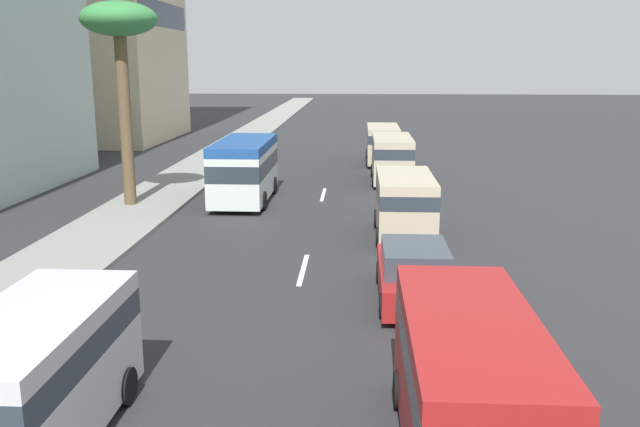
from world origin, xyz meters
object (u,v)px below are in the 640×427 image
(palm_tree, at_px, (120,32))
(van_second, at_px, (36,370))
(van_fifth, at_px, (469,380))
(van_fourth, at_px, (405,202))
(van_third, at_px, (392,156))
(van_sixth, at_px, (383,142))
(car_seventh, at_px, (414,274))
(minibus_lead, at_px, (245,168))

(palm_tree, bearing_deg, van_second, -165.47)
(van_fifth, distance_m, palm_tree, 23.03)
(van_fifth, bearing_deg, van_fourth, 0.30)
(van_fifth, xyz_separation_m, palm_tree, (18.67, 11.97, 6.20))
(van_third, distance_m, van_fifth, 25.71)
(van_fourth, distance_m, van_sixth, 18.31)
(van_second, xyz_separation_m, palm_tree, (18.62, 4.83, 6.26))
(palm_tree, bearing_deg, van_sixth, -40.38)
(van_fourth, bearing_deg, van_second, 153.36)
(car_seventh, bearing_deg, van_fourth, -1.62)
(minibus_lead, relative_size, van_third, 1.24)
(van_fourth, relative_size, van_sixth, 0.89)
(van_third, xyz_separation_m, palm_tree, (-7.03, 11.98, 6.21))
(van_fourth, bearing_deg, palm_tree, 69.20)
(van_third, bearing_deg, van_second, 164.41)
(palm_tree, bearing_deg, van_third, -59.59)
(van_fourth, height_order, car_seventh, van_fourth)
(van_fourth, xyz_separation_m, palm_tree, (4.52, 11.90, 6.28))
(minibus_lead, distance_m, van_fifth, 21.47)
(van_fifth, bearing_deg, van_second, 89.57)
(van_third, distance_m, van_fourth, 11.55)
(car_seventh, bearing_deg, van_fifth, -177.97)
(van_sixth, bearing_deg, van_fourth, -179.47)
(van_fourth, xyz_separation_m, van_sixth, (18.31, 0.17, 0.03))
(car_seventh, bearing_deg, van_third, -0.87)
(minibus_lead, height_order, van_third, minibus_lead)
(minibus_lead, xyz_separation_m, van_second, (-20.22, 0.09, -0.21))
(van_third, xyz_separation_m, van_fifth, (-25.71, 0.01, 0.01))
(van_fourth, bearing_deg, van_sixth, 0.53)
(van_second, relative_size, palm_tree, 0.54)
(van_sixth, bearing_deg, van_fifth, -179.57)
(van_sixth, distance_m, car_seventh, 25.04)
(van_sixth, bearing_deg, palm_tree, 139.62)
(van_second, xyz_separation_m, van_sixth, (32.41, -6.90, 0.01))
(van_third, distance_m, car_seventh, 18.29)
(van_third, height_order, van_sixth, van_third)
(palm_tree, bearing_deg, minibus_lead, -71.98)
(van_sixth, height_order, car_seventh, van_sixth)
(van_sixth, relative_size, palm_tree, 0.60)
(van_fifth, bearing_deg, car_seventh, 2.03)
(van_second, height_order, car_seventh, van_second)
(van_fourth, height_order, palm_tree, palm_tree)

